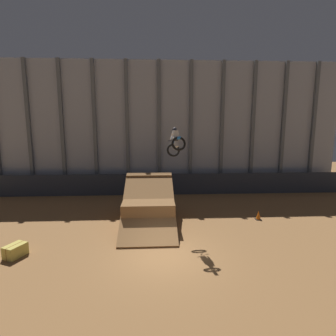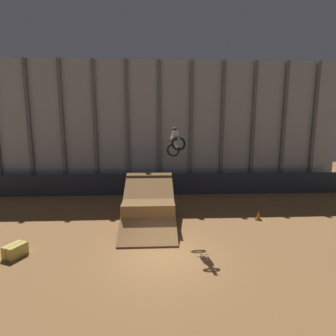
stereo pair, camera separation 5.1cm
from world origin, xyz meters
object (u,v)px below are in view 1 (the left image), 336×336
at_px(rider_bike_solo, 176,143).
at_px(hay_bale_trackside, 15,251).
at_px(dirt_ramp, 149,206).
at_px(traffic_cone_near_ramp, 258,215).

relative_size(rider_bike_solo, hay_bale_trackside, 1.64).
height_order(dirt_ramp, hay_bale_trackside, dirt_ramp).
xyz_separation_m(rider_bike_solo, traffic_cone_near_ramp, (5.35, 1.66, -4.65)).
height_order(dirt_ramp, rider_bike_solo, rider_bike_solo).
distance_m(dirt_ramp, traffic_cone_near_ramp, 6.86).
bearing_deg(rider_bike_solo, hay_bale_trackside, -169.43).
bearing_deg(hay_bale_trackside, traffic_cone_near_ramp, 17.69).
bearing_deg(dirt_ramp, rider_bike_solo, -52.53).
distance_m(dirt_ramp, hay_bale_trackside, 7.34).
bearing_deg(traffic_cone_near_ramp, hay_bale_trackside, -162.31).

